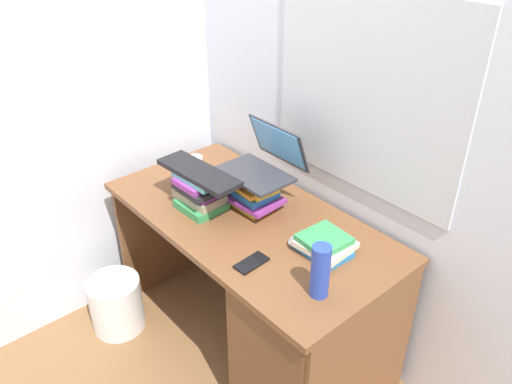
{
  "coord_description": "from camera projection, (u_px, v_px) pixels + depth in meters",
  "views": [
    {
      "loc": [
        1.43,
        -1.2,
        2.01
      ],
      "look_at": [
        0.08,
        -0.03,
        0.92
      ],
      "focal_mm": 36.19,
      "sensor_mm": 36.0,
      "label": 1
    }
  ],
  "objects": [
    {
      "name": "computer_mouse",
      "position": [
        299.0,
        239.0,
        2.08
      ],
      "size": [
        0.06,
        0.1,
        0.04
      ],
      "primitive_type": "ellipsoid",
      "color": "#A5A8AD",
      "rests_on": "desk"
    },
    {
      "name": "ground_plane",
      "position": [
        250.0,
        337.0,
        2.64
      ],
      "size": [
        6.0,
        6.0,
        0.0
      ],
      "primitive_type": "plane",
      "color": "brown"
    },
    {
      "name": "cell_phone",
      "position": [
        251.0,
        263.0,
        1.97
      ],
      "size": [
        0.07,
        0.14,
        0.01
      ],
      "primitive_type": "cube",
      "rotation": [
        0.0,
        0.0,
        0.05
      ],
      "color": "black",
      "rests_on": "desk"
    },
    {
      "name": "laptop",
      "position": [
        265.0,
        161.0,
        2.24
      ],
      "size": [
        0.32,
        0.28,
        0.21
      ],
      "color": "#2D2D33",
      "rests_on": "book_stack_tall"
    },
    {
      "name": "keyboard",
      "position": [
        199.0,
        172.0,
        2.22
      ],
      "size": [
        0.43,
        0.17,
        0.02
      ],
      "primitive_type": "cube",
      "rotation": [
        0.0,
        0.0,
        0.07
      ],
      "color": "black",
      "rests_on": "book_stack_keyboard_riser"
    },
    {
      "name": "wastebasket",
      "position": [
        116.0,
        304.0,
        2.64
      ],
      "size": [
        0.27,
        0.27,
        0.29
      ],
      "primitive_type": "cylinder",
      "color": "silver",
      "rests_on": "ground"
    },
    {
      "name": "desk",
      "position": [
        297.0,
        319.0,
        2.19
      ],
      "size": [
        1.37,
        0.69,
        0.74
      ],
      "color": "brown",
      "rests_on": "ground"
    },
    {
      "name": "book_stack_keyboard_riser",
      "position": [
        200.0,
        191.0,
        2.28
      ],
      "size": [
        0.24,
        0.2,
        0.17
      ],
      "color": "#338C4C",
      "rests_on": "desk"
    },
    {
      "name": "wall_back",
      "position": [
        319.0,
        74.0,
        2.18
      ],
      "size": [
        6.0,
        0.06,
        2.6
      ],
      "color": "silver",
      "rests_on": "ground"
    },
    {
      "name": "book_stack_side",
      "position": [
        324.0,
        244.0,
        2.02
      ],
      "size": [
        0.23,
        0.19,
        0.07
      ],
      "color": "#2672B2",
      "rests_on": "desk"
    },
    {
      "name": "water_bottle",
      "position": [
        320.0,
        271.0,
        1.78
      ],
      "size": [
        0.07,
        0.07,
        0.21
      ],
      "primitive_type": "cylinder",
      "color": "#263FA5",
      "rests_on": "desk"
    },
    {
      "name": "book_stack_tall",
      "position": [
        254.0,
        192.0,
        2.28
      ],
      "size": [
        0.24,
        0.2,
        0.17
      ],
      "color": "yellow",
      "rests_on": "desk"
    },
    {
      "name": "mug",
      "position": [
        195.0,
        165.0,
        2.57
      ],
      "size": [
        0.12,
        0.08,
        0.09
      ],
      "color": "white",
      "rests_on": "desk"
    },
    {
      "name": "wall_left",
      "position": [
        141.0,
        51.0,
        2.47
      ],
      "size": [
        0.05,
        6.0,
        2.6
      ],
      "primitive_type": "cube",
      "color": "silver",
      "rests_on": "ground"
    }
  ]
}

